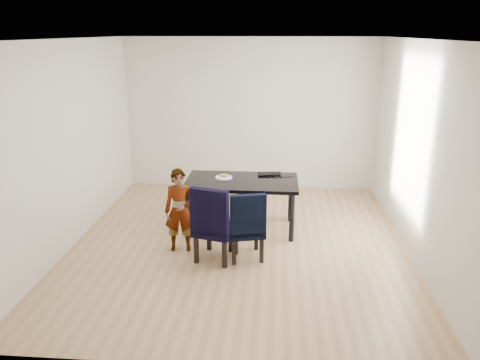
# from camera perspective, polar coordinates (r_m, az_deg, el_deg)

# --- Properties ---
(floor) EXTENTS (4.50, 5.00, 0.01)m
(floor) POSITION_cam_1_polar(r_m,az_deg,el_deg) (6.51, -0.14, -7.73)
(floor) COLOR tan
(floor) RESTS_ON ground
(ceiling) EXTENTS (4.50, 5.00, 0.01)m
(ceiling) POSITION_cam_1_polar(r_m,az_deg,el_deg) (5.87, -0.16, 16.88)
(ceiling) COLOR white
(ceiling) RESTS_ON wall_back
(wall_back) EXTENTS (4.50, 0.01, 2.70)m
(wall_back) POSITION_cam_1_polar(r_m,az_deg,el_deg) (8.50, 1.25, 7.96)
(wall_back) COLOR silver
(wall_back) RESTS_ON ground
(wall_front) EXTENTS (4.50, 0.01, 2.70)m
(wall_front) POSITION_cam_1_polar(r_m,az_deg,el_deg) (3.68, -3.36, -5.39)
(wall_front) COLOR white
(wall_front) RESTS_ON ground
(wall_left) EXTENTS (0.01, 5.00, 2.70)m
(wall_left) POSITION_cam_1_polar(r_m,az_deg,el_deg) (6.62, -20.04, 4.07)
(wall_left) COLOR silver
(wall_left) RESTS_ON ground
(wall_right) EXTENTS (0.01, 5.00, 2.70)m
(wall_right) POSITION_cam_1_polar(r_m,az_deg,el_deg) (6.28, 20.84, 3.29)
(wall_right) COLOR silver
(wall_right) RESTS_ON ground
(dining_table) EXTENTS (1.60, 0.90, 0.75)m
(dining_table) POSITION_cam_1_polar(r_m,az_deg,el_deg) (6.82, 0.20, -3.04)
(dining_table) COLOR black
(dining_table) RESTS_ON floor
(chair_left) EXTENTS (0.60, 0.61, 1.00)m
(chair_left) POSITION_cam_1_polar(r_m,az_deg,el_deg) (5.90, -2.93, -5.16)
(chair_left) COLOR black
(chair_left) RESTS_ON floor
(chair_right) EXTENTS (0.53, 0.55, 0.92)m
(chair_right) POSITION_cam_1_polar(r_m,az_deg,el_deg) (5.94, 0.68, -5.39)
(chair_right) COLOR black
(chair_right) RESTS_ON floor
(child) EXTENTS (0.44, 0.32, 1.11)m
(child) POSITION_cam_1_polar(r_m,az_deg,el_deg) (6.16, -7.33, -3.71)
(child) COLOR orange
(child) RESTS_ON floor
(plate) EXTENTS (0.28, 0.28, 0.01)m
(plate) POSITION_cam_1_polar(r_m,az_deg,el_deg) (6.81, -1.98, 0.32)
(plate) COLOR white
(plate) RESTS_ON dining_table
(sandwich) EXTENTS (0.14, 0.11, 0.05)m
(sandwich) POSITION_cam_1_polar(r_m,az_deg,el_deg) (6.79, -2.00, 0.57)
(sandwich) COLOR #A6843B
(sandwich) RESTS_ON plate
(laptop) EXTENTS (0.39, 0.30, 0.03)m
(laptop) POSITION_cam_1_polar(r_m,az_deg,el_deg) (7.01, 3.52, 0.87)
(laptop) COLOR black
(laptop) RESTS_ON dining_table
(cable_tangle) EXTENTS (0.18, 0.18, 0.01)m
(cable_tangle) POSITION_cam_1_polar(r_m,az_deg,el_deg) (6.83, 3.97, 0.32)
(cable_tangle) COLOR black
(cable_tangle) RESTS_ON dining_table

